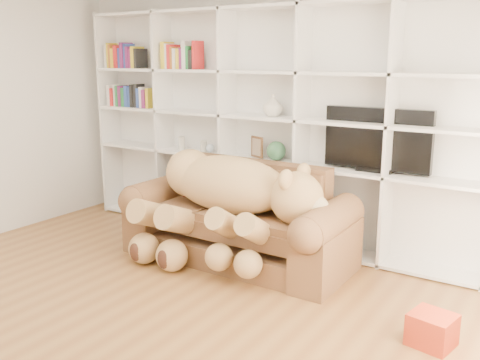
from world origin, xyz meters
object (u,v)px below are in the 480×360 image
Objects in this scene: sofa at (240,224)px; teddy_bear at (225,197)px; gift_box at (432,330)px; tv at (377,140)px.

teddy_bear is at bearing -103.66° from sofa.
gift_box is at bearing -17.83° from sofa.
gift_box is 0.28× the size of tv.
teddy_bear is at bearing 167.38° from gift_box.
teddy_bear is 1.49m from tv.
gift_box is (1.95, -0.63, -0.23)m from sofa.
tv is at bearing 43.11° from teddy_bear.
sofa is 7.77× the size of gift_box.
teddy_bear reaches higher than sofa.
teddy_bear is at bearing -142.57° from tv.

